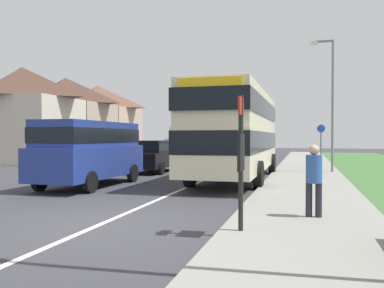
{
  "coord_description": "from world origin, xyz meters",
  "views": [
    {
      "loc": [
        4.13,
        -7.79,
        1.84
      ],
      "look_at": [
        0.53,
        5.21,
        1.6
      ],
      "focal_mm": 38.2,
      "sensor_mm": 36.0,
      "label": 1
    }
  ],
  "objects_px": {
    "double_decker_bus": "(237,130)",
    "pedestrian_at_stop": "(314,177)",
    "bus_stop_sign": "(241,153)",
    "parked_van_blue": "(90,148)",
    "parked_car_silver": "(183,151)",
    "parked_car_black": "(153,155)",
    "cycle_route_sign": "(321,144)",
    "street_lamp_mid": "(330,96)"
  },
  "relations": [
    {
      "from": "bus_stop_sign",
      "to": "pedestrian_at_stop",
      "type": "bearing_deg",
      "value": 51.81
    },
    {
      "from": "double_decker_bus",
      "to": "bus_stop_sign",
      "type": "relative_size",
      "value": 4.07
    },
    {
      "from": "parked_van_blue",
      "to": "parked_car_black",
      "type": "height_order",
      "value": "parked_van_blue"
    },
    {
      "from": "parked_car_black",
      "to": "street_lamp_mid",
      "type": "relative_size",
      "value": 0.67
    },
    {
      "from": "double_decker_bus",
      "to": "parked_car_silver",
      "type": "height_order",
      "value": "double_decker_bus"
    },
    {
      "from": "street_lamp_mid",
      "to": "parked_van_blue",
      "type": "bearing_deg",
      "value": -139.74
    },
    {
      "from": "double_decker_bus",
      "to": "street_lamp_mid",
      "type": "distance_m",
      "value": 5.82
    },
    {
      "from": "parked_car_silver",
      "to": "bus_stop_sign",
      "type": "relative_size",
      "value": 1.54
    },
    {
      "from": "double_decker_bus",
      "to": "street_lamp_mid",
      "type": "relative_size",
      "value": 1.61
    },
    {
      "from": "street_lamp_mid",
      "to": "bus_stop_sign",
      "type": "bearing_deg",
      "value": -99.61
    },
    {
      "from": "parked_van_blue",
      "to": "parked_car_black",
      "type": "bearing_deg",
      "value": 88.95
    },
    {
      "from": "parked_car_silver",
      "to": "cycle_route_sign",
      "type": "xyz_separation_m",
      "value": [
        8.52,
        -1.24,
        0.49
      ]
    },
    {
      "from": "pedestrian_at_stop",
      "to": "parked_van_blue",
      "type": "bearing_deg",
      "value": 150.24
    },
    {
      "from": "double_decker_bus",
      "to": "parked_car_silver",
      "type": "distance_m",
      "value": 9.47
    },
    {
      "from": "parked_car_black",
      "to": "parked_car_silver",
      "type": "height_order",
      "value": "parked_car_silver"
    },
    {
      "from": "pedestrian_at_stop",
      "to": "bus_stop_sign",
      "type": "height_order",
      "value": "bus_stop_sign"
    },
    {
      "from": "pedestrian_at_stop",
      "to": "street_lamp_mid",
      "type": "bearing_deg",
      "value": 85.24
    },
    {
      "from": "double_decker_bus",
      "to": "parked_van_blue",
      "type": "xyz_separation_m",
      "value": [
        -4.89,
        -3.65,
        -0.73
      ]
    },
    {
      "from": "parked_van_blue",
      "to": "street_lamp_mid",
      "type": "xyz_separation_m",
      "value": [
        8.89,
        7.53,
        2.42
      ]
    },
    {
      "from": "double_decker_bus",
      "to": "pedestrian_at_stop",
      "type": "relative_size",
      "value": 6.33
    },
    {
      "from": "bus_stop_sign",
      "to": "parked_van_blue",
      "type": "bearing_deg",
      "value": 136.72
    },
    {
      "from": "parked_van_blue",
      "to": "parked_car_silver",
      "type": "bearing_deg",
      "value": 89.73
    },
    {
      "from": "cycle_route_sign",
      "to": "double_decker_bus",
      "type": "bearing_deg",
      "value": -118.43
    },
    {
      "from": "parked_car_silver",
      "to": "parked_van_blue",
      "type": "bearing_deg",
      "value": -90.27
    },
    {
      "from": "double_decker_bus",
      "to": "pedestrian_at_stop",
      "type": "distance_m",
      "value": 8.77
    },
    {
      "from": "double_decker_bus",
      "to": "parked_car_black",
      "type": "relative_size",
      "value": 2.4
    },
    {
      "from": "double_decker_bus",
      "to": "cycle_route_sign",
      "type": "bearing_deg",
      "value": 61.57
    },
    {
      "from": "double_decker_bus",
      "to": "parked_car_black",
      "type": "xyz_separation_m",
      "value": [
        -4.78,
        2.61,
        -1.24
      ]
    },
    {
      "from": "parked_van_blue",
      "to": "bus_stop_sign",
      "type": "relative_size",
      "value": 2.11
    },
    {
      "from": "parked_car_black",
      "to": "pedestrian_at_stop",
      "type": "distance_m",
      "value": 13.29
    },
    {
      "from": "double_decker_bus",
      "to": "bus_stop_sign",
      "type": "xyz_separation_m",
      "value": [
        1.68,
        -9.84,
        -0.6
      ]
    },
    {
      "from": "double_decker_bus",
      "to": "bus_stop_sign",
      "type": "height_order",
      "value": "double_decker_bus"
    },
    {
      "from": "parked_van_blue",
      "to": "parked_car_silver",
      "type": "height_order",
      "value": "parked_van_blue"
    },
    {
      "from": "pedestrian_at_stop",
      "to": "parked_car_black",
      "type": "bearing_deg",
      "value": 125.82
    },
    {
      "from": "parked_van_blue",
      "to": "street_lamp_mid",
      "type": "bearing_deg",
      "value": 40.26
    },
    {
      "from": "parked_car_black",
      "to": "street_lamp_mid",
      "type": "xyz_separation_m",
      "value": [
        8.78,
        1.27,
        2.92
      ]
    },
    {
      "from": "bus_stop_sign",
      "to": "street_lamp_mid",
      "type": "distance_m",
      "value": 14.1
    },
    {
      "from": "cycle_route_sign",
      "to": "street_lamp_mid",
      "type": "distance_m",
      "value": 3.8
    },
    {
      "from": "parked_car_black",
      "to": "bus_stop_sign",
      "type": "distance_m",
      "value": 14.04
    },
    {
      "from": "pedestrian_at_stop",
      "to": "bus_stop_sign",
      "type": "xyz_separation_m",
      "value": [
        -1.32,
        -1.68,
        0.56
      ]
    },
    {
      "from": "street_lamp_mid",
      "to": "double_decker_bus",
      "type": "bearing_deg",
      "value": -135.85
    },
    {
      "from": "double_decker_bus",
      "to": "parked_van_blue",
      "type": "relative_size",
      "value": 1.92
    }
  ]
}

